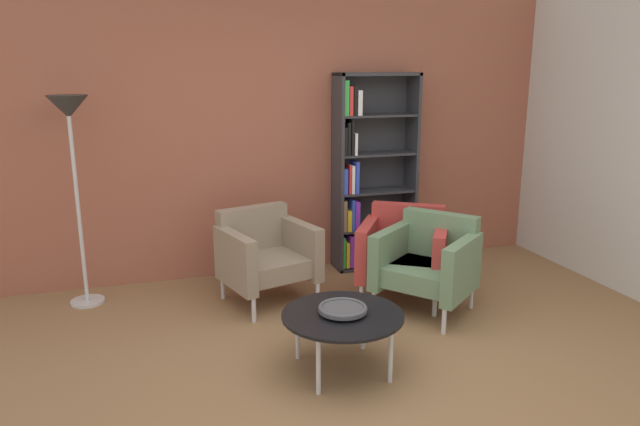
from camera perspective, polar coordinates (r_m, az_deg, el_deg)
name	(u,v)px	position (r m, az deg, el deg)	size (l,w,h in m)	color
ground_plane	(361,394)	(3.84, 4.00, -16.90)	(8.32, 8.32, 0.00)	olive
brick_back_panel	(269,122)	(5.67, -4.90, 8.73)	(6.40, 0.12, 2.90)	#9E5642
bookshelf_tall	(366,174)	(5.81, 4.45, 3.75)	(0.80, 0.30, 1.90)	#333338
coffee_table_low	(343,318)	(3.93, 2.18, -10.01)	(0.80, 0.80, 0.40)	black
decorative_bowl	(343,309)	(3.90, 2.19, -9.15)	(0.32, 0.32, 0.05)	#4C4C51
armchair_near_window	(265,254)	(5.07, -5.29, -3.90)	(0.86, 0.82, 0.78)	gray
armchair_corner_red	(428,262)	(4.93, 10.34, -4.61)	(0.94, 0.95, 0.78)	slate
armchair_by_bookshelf	(404,251)	(5.16, 8.08, -3.64)	(0.94, 0.92, 0.78)	#B73833
floor_lamp_torchiere	(70,132)	(5.15, -22.82, 7.14)	(0.32, 0.32, 1.74)	silver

